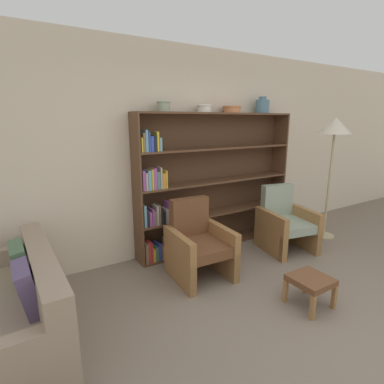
{
  "coord_description": "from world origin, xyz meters",
  "views": [
    {
      "loc": [
        -2.16,
        -1.17,
        1.81
      ],
      "look_at": [
        -0.31,
        1.87,
        0.95
      ],
      "focal_mm": 28.0,
      "sensor_mm": 36.0,
      "label": 1
    }
  ],
  "objects_px": {
    "footstool": "(310,282)",
    "bowl_sage": "(232,109)",
    "armchair_leather": "(198,244)",
    "bowl_slate": "(164,106)",
    "vase_tall": "(262,106)",
    "armchair_cushioned": "(285,223)",
    "couch": "(10,316)",
    "bowl_olive": "(204,108)",
    "bookshelf": "(204,186)",
    "floor_lamp": "(335,132)"
  },
  "relations": [
    {
      "from": "bowl_sage",
      "to": "vase_tall",
      "type": "xyz_separation_m",
      "value": [
        0.57,
        0.0,
        0.05
      ]
    },
    {
      "from": "vase_tall",
      "to": "armchair_leather",
      "type": "bearing_deg",
      "value": -157.47
    },
    {
      "from": "bowl_slate",
      "to": "footstool",
      "type": "distance_m",
      "value": 2.54
    },
    {
      "from": "bowl_olive",
      "to": "couch",
      "type": "xyz_separation_m",
      "value": [
        -2.41,
        -0.85,
        -1.68
      ]
    },
    {
      "from": "bowl_olive",
      "to": "bowl_sage",
      "type": "bearing_deg",
      "value": 0.0
    },
    {
      "from": "bowl_olive",
      "to": "bowl_sage",
      "type": "distance_m",
      "value": 0.46
    },
    {
      "from": "couch",
      "to": "floor_lamp",
      "type": "relative_size",
      "value": 0.88
    },
    {
      "from": "footstool",
      "to": "armchair_cushioned",
      "type": "bearing_deg",
      "value": 52.22
    },
    {
      "from": "bowl_slate",
      "to": "bowl_olive",
      "type": "relative_size",
      "value": 0.84
    },
    {
      "from": "floor_lamp",
      "to": "bowl_slate",
      "type": "bearing_deg",
      "value": 165.57
    },
    {
      "from": "bowl_sage",
      "to": "armchair_cushioned",
      "type": "relative_size",
      "value": 0.29
    },
    {
      "from": "vase_tall",
      "to": "bowl_olive",
      "type": "bearing_deg",
      "value": 180.0
    },
    {
      "from": "floor_lamp",
      "to": "footstool",
      "type": "distance_m",
      "value": 2.49
    },
    {
      "from": "bowl_sage",
      "to": "footstool",
      "type": "height_order",
      "value": "bowl_sage"
    },
    {
      "from": "couch",
      "to": "footstool",
      "type": "height_order",
      "value": "couch"
    },
    {
      "from": "armchair_cushioned",
      "to": "bowl_olive",
      "type": "bearing_deg",
      "value": -21.68
    },
    {
      "from": "floor_lamp",
      "to": "bowl_olive",
      "type": "bearing_deg",
      "value": 161.35
    },
    {
      "from": "vase_tall",
      "to": "armchair_cushioned",
      "type": "relative_size",
      "value": 0.26
    },
    {
      "from": "bowl_slate",
      "to": "armchair_leather",
      "type": "bearing_deg",
      "value": -80.39
    },
    {
      "from": "bookshelf",
      "to": "footstool",
      "type": "bearing_deg",
      "value": -86.78
    },
    {
      "from": "bowl_slate",
      "to": "floor_lamp",
      "type": "distance_m",
      "value": 2.59
    },
    {
      "from": "footstool",
      "to": "bookshelf",
      "type": "bearing_deg",
      "value": 93.22
    },
    {
      "from": "vase_tall",
      "to": "bookshelf",
      "type": "bearing_deg",
      "value": 178.56
    },
    {
      "from": "armchair_leather",
      "to": "armchair_cushioned",
      "type": "distance_m",
      "value": 1.46
    },
    {
      "from": "bookshelf",
      "to": "bowl_slate",
      "type": "xyz_separation_m",
      "value": [
        -0.62,
        -0.03,
        1.07
      ]
    },
    {
      "from": "vase_tall",
      "to": "armchair_cushioned",
      "type": "bearing_deg",
      "value": -94.75
    },
    {
      "from": "bookshelf",
      "to": "vase_tall",
      "type": "xyz_separation_m",
      "value": [
        1.0,
        -0.03,
        1.11
      ]
    },
    {
      "from": "couch",
      "to": "vase_tall",
      "type": "bearing_deg",
      "value": -78.22
    },
    {
      "from": "bookshelf",
      "to": "armchair_cushioned",
      "type": "distance_m",
      "value": 1.26
    },
    {
      "from": "couch",
      "to": "footstool",
      "type": "bearing_deg",
      "value": -111.18
    },
    {
      "from": "vase_tall",
      "to": "footstool",
      "type": "relative_size",
      "value": 0.65
    },
    {
      "from": "armchair_leather",
      "to": "bowl_slate",
      "type": "bearing_deg",
      "value": -77.4
    },
    {
      "from": "floor_lamp",
      "to": "footstool",
      "type": "bearing_deg",
      "value": -148.33
    },
    {
      "from": "bowl_slate",
      "to": "couch",
      "type": "bearing_deg",
      "value": -154.98
    },
    {
      "from": "armchair_cushioned",
      "to": "bowl_slate",
      "type": "bearing_deg",
      "value": -10.79
    },
    {
      "from": "vase_tall",
      "to": "footstool",
      "type": "height_order",
      "value": "vase_tall"
    },
    {
      "from": "bookshelf",
      "to": "footstool",
      "type": "xyz_separation_m",
      "value": [
        0.1,
        -1.75,
        -0.65
      ]
    },
    {
      "from": "footstool",
      "to": "bowl_sage",
      "type": "bearing_deg",
      "value": 79.17
    },
    {
      "from": "floor_lamp",
      "to": "footstool",
      "type": "xyz_separation_m",
      "value": [
        -1.76,
        -1.09,
        -1.39
      ]
    },
    {
      "from": "floor_lamp",
      "to": "footstool",
      "type": "relative_size",
      "value": 5.09
    },
    {
      "from": "floor_lamp",
      "to": "couch",
      "type": "bearing_deg",
      "value": -177.23
    },
    {
      "from": "bowl_slate",
      "to": "armchair_cushioned",
      "type": "bearing_deg",
      "value": -21.86
    },
    {
      "from": "bowl_olive",
      "to": "armchair_cushioned",
      "type": "bearing_deg",
      "value": -32.75
    },
    {
      "from": "bowl_slate",
      "to": "bowl_sage",
      "type": "relative_size",
      "value": 0.67
    },
    {
      "from": "bowl_sage",
      "to": "bowl_olive",
      "type": "bearing_deg",
      "value": 180.0
    },
    {
      "from": "bowl_olive",
      "to": "armchair_cushioned",
      "type": "distance_m",
      "value": 1.96
    },
    {
      "from": "bowl_slate",
      "to": "footstool",
      "type": "height_order",
      "value": "bowl_slate"
    },
    {
      "from": "footstool",
      "to": "bowl_olive",
      "type": "bearing_deg",
      "value": 94.29
    },
    {
      "from": "bookshelf",
      "to": "couch",
      "type": "relative_size",
      "value": 1.51
    },
    {
      "from": "bookshelf",
      "to": "footstool",
      "type": "relative_size",
      "value": 6.76
    }
  ]
}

